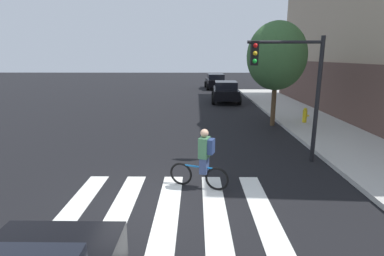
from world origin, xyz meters
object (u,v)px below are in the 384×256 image
Objects in this scene: street_tree_near at (277,56)px; cyclist at (203,159)px; traffic_light_near at (294,78)px; fire_hydrant at (305,115)px; sedan_far at (216,81)px; sedan_mid at (226,91)px.

cyclist is at bearing -116.31° from street_tree_near.
fire_hydrant is (2.54, 5.62, -2.33)m from traffic_light_near.
sedan_far is 1.15× the size of traffic_light_near.
cyclist is 9.62m from fire_hydrant.
traffic_light_near is 0.80× the size of street_tree_near.
fire_hydrant is 0.15× the size of street_tree_near.
cyclist is 9.09m from street_tree_near.
street_tree_near is (-1.71, -0.07, 3.02)m from fire_hydrant.
street_tree_near is at bearing -177.57° from fire_hydrant.
sedan_mid is 14.08m from traffic_light_near.
street_tree_near is (1.86, -18.11, 2.71)m from sedan_far.
street_tree_near is at bearing -84.14° from sedan_far.
sedan_far is at bearing 95.86° from street_tree_near.
street_tree_near reaches higher than cyclist.
traffic_light_near reaches higher than cyclist.
sedan_far is 0.91× the size of street_tree_near.
traffic_light_near is at bearing -86.56° from sedan_mid.
street_tree_near reaches higher than sedan_mid.
sedan_mid is 2.82× the size of cyclist.
traffic_light_near is at bearing -114.35° from fire_hydrant.
cyclist is (-1.99, -25.89, -0.00)m from sedan_far.
sedan_far is at bearing 85.61° from cyclist.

